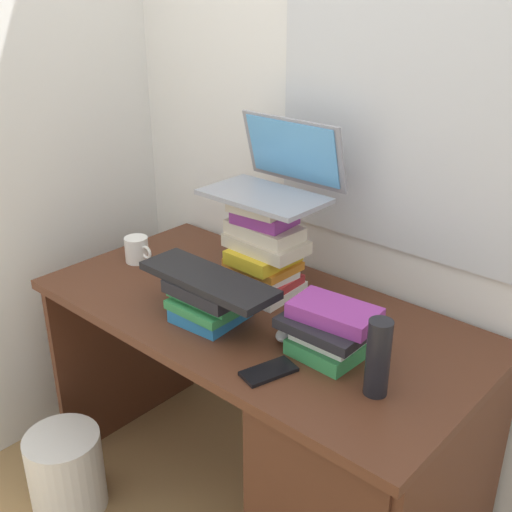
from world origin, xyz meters
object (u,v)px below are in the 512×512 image
object	(u,v)px
cell_phone	(269,371)
book_stack_tall	(264,250)
laptop	(276,177)
keyboard	(208,279)
water_bottle	(378,358)
wastebasket	(66,472)
mug	(137,250)
book_stack_side	(331,330)
book_stack_keyboard_riser	(209,301)
desk	(340,457)
computer_mouse	(291,332)

from	to	relation	value
cell_phone	book_stack_tall	bearing A→B (deg)	148.97
laptop	keyboard	distance (m)	0.37
water_bottle	wastebasket	xyz separation A→B (m)	(-0.91, -0.32, -0.68)
laptop	water_bottle	xyz separation A→B (m)	(0.53, -0.27, -0.25)
mug	wastebasket	world-z (taller)	mug
book_stack_tall	cell_phone	bearing A→B (deg)	-47.20
mug	keyboard	bearing A→B (deg)	-14.18
book_stack_side	wastebasket	world-z (taller)	book_stack_side
book_stack_keyboard_riser	cell_phone	xyz separation A→B (m)	(0.29, -0.08, -0.06)
water_bottle	book_stack_tall	bearing A→B (deg)	158.09
laptop	wastebasket	world-z (taller)	laptop
keyboard	book_stack_side	bearing A→B (deg)	14.92
book_stack_keyboard_riser	keyboard	size ratio (longest dim) A/B	0.53
laptop	cell_phone	distance (m)	0.59
book_stack_keyboard_riser	book_stack_side	distance (m)	0.36
book_stack_side	laptop	world-z (taller)	laptop
desk	laptop	bearing A→B (deg)	155.16
desk	laptop	distance (m)	0.81
desk	book_stack_keyboard_riser	size ratio (longest dim) A/B	5.91
computer_mouse	cell_phone	xyz separation A→B (m)	(0.06, -0.16, -0.01)
wastebasket	desk	bearing A→B (deg)	27.33
keyboard	water_bottle	bearing A→B (deg)	3.17
book_stack_keyboard_riser	water_bottle	distance (m)	0.53
book_stack_side	laptop	xyz separation A→B (m)	(-0.36, 0.20, 0.28)
wastebasket	computer_mouse	bearing A→B (deg)	31.28
laptop	computer_mouse	bearing A→B (deg)	-41.95
book_stack_tall	book_stack_side	world-z (taller)	book_stack_tall
computer_mouse	water_bottle	xyz separation A→B (m)	(0.30, -0.06, 0.08)
desk	computer_mouse	bearing A→B (deg)	-170.26
desk	mug	bearing A→B (deg)	179.42
desk	book_stack_tall	world-z (taller)	book_stack_tall
laptop	water_bottle	bearing A→B (deg)	-26.69
mug	water_bottle	world-z (taller)	water_bottle
book_stack_side	book_stack_tall	bearing A→B (deg)	157.22
desk	book_stack_tall	bearing A→B (deg)	161.85
mug	wastebasket	distance (m)	0.76
mug	water_bottle	distance (m)	0.99
book_stack_tall	water_bottle	size ratio (longest dim) A/B	1.56
laptop	book_stack_side	bearing A→B (deg)	-29.70
desk	water_bottle	bearing A→B (deg)	-31.80
keyboard	wastebasket	world-z (taller)	keyboard
keyboard	wastebasket	bearing A→B (deg)	-142.59
mug	cell_phone	bearing A→B (deg)	-14.74
book_stack_side	mug	distance (m)	0.81
mug	book_stack_keyboard_riser	bearing A→B (deg)	-13.85
desk	computer_mouse	distance (m)	0.39
book_stack_side	computer_mouse	distance (m)	0.13
book_stack_keyboard_riser	laptop	bearing A→B (deg)	90.90
laptop	desk	bearing A→B (deg)	-24.84
book_stack_side	water_bottle	bearing A→B (deg)	-20.12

